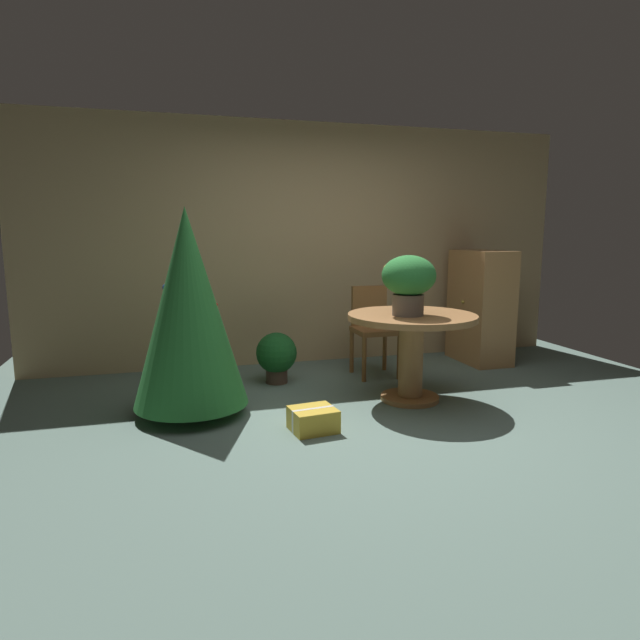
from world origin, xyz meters
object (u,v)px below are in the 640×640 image
object	(u,v)px
wooden_chair_far	(373,325)
gift_box_gold	(313,420)
round_dining_table	(411,337)
potted_plant	(276,355)
holiday_tree	(188,308)
flower_vase	(409,280)
wooden_cabinet	(481,307)

from	to	relation	value
wooden_chair_far	gift_box_gold	world-z (taller)	wooden_chair_far
round_dining_table	wooden_chair_far	world-z (taller)	wooden_chair_far
round_dining_table	gift_box_gold	size ratio (longest dim) A/B	3.10
round_dining_table	potted_plant	bearing A→B (deg)	140.00
potted_plant	wooden_chair_far	bearing A→B (deg)	3.50
round_dining_table	wooden_chair_far	size ratio (longest dim) A/B	1.21
gift_box_gold	wooden_chair_far	bearing A→B (deg)	54.36
holiday_tree	gift_box_gold	distance (m)	1.29
flower_vase	gift_box_gold	world-z (taller)	flower_vase
wooden_cabinet	flower_vase	bearing A→B (deg)	-140.81
round_dining_table	flower_vase	bearing A→B (deg)	-139.18
wooden_chair_far	potted_plant	distance (m)	1.04
wooden_chair_far	round_dining_table	bearing A→B (deg)	-90.00
potted_plant	gift_box_gold	bearing A→B (deg)	-89.58
holiday_tree	potted_plant	xyz separation A→B (m)	(0.83, 0.73, -0.59)
round_dining_table	potted_plant	world-z (taller)	round_dining_table
wooden_chair_far	wooden_cabinet	world-z (taller)	wooden_cabinet
holiday_tree	wooden_cabinet	world-z (taller)	holiday_tree
flower_vase	potted_plant	distance (m)	1.52
holiday_tree	gift_box_gold	xyz separation A→B (m)	(0.84, -0.60, -0.78)
holiday_tree	flower_vase	bearing A→B (deg)	-5.43
wooden_cabinet	round_dining_table	bearing A→B (deg)	-140.89
wooden_chair_far	wooden_cabinet	bearing A→B (deg)	8.17
potted_plant	holiday_tree	bearing A→B (deg)	-138.43
round_dining_table	gift_box_gold	xyz separation A→B (m)	(-1.00, -0.48, -0.47)
gift_box_gold	potted_plant	distance (m)	1.34
wooden_cabinet	potted_plant	distance (m)	2.40
gift_box_gold	wooden_cabinet	size ratio (longest dim) A/B	0.28
round_dining_table	gift_box_gold	distance (m)	1.20
flower_vase	holiday_tree	xyz separation A→B (m)	(-1.77, 0.17, -0.19)
flower_vase	gift_box_gold	bearing A→B (deg)	-155.35
flower_vase	wooden_chair_far	bearing A→B (deg)	86.10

